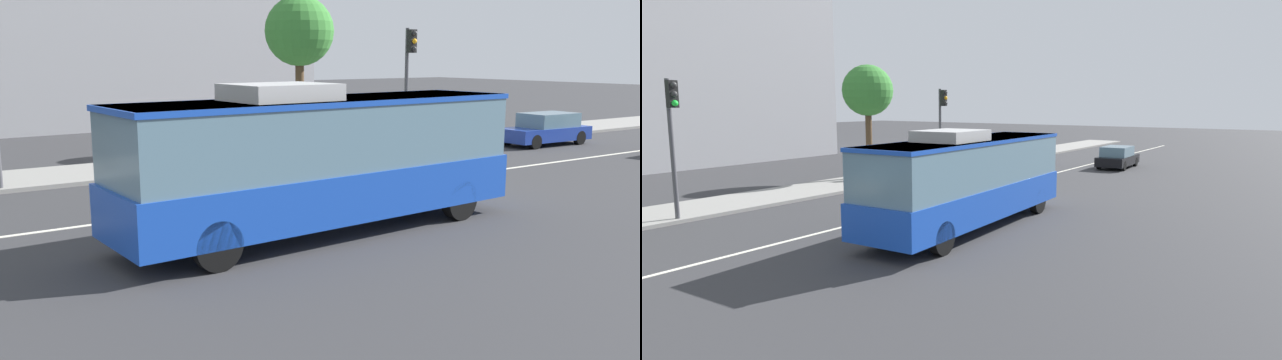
{
  "view_description": "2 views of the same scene",
  "coord_description": "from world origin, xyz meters",
  "views": [
    {
      "loc": [
        -11.78,
        -16.21,
        4.05
      ],
      "look_at": [
        -2.84,
        -2.78,
        1.05
      ],
      "focal_mm": 37.6,
      "sensor_mm": 36.0,
      "label": 1
    },
    {
      "loc": [
        -18.18,
        -13.71,
        4.32
      ],
      "look_at": [
        -2.78,
        -2.94,
        1.55
      ],
      "focal_mm": 29.24,
      "sensor_mm": 36.0,
      "label": 2
    }
  ],
  "objects": [
    {
      "name": "ground_plane",
      "position": [
        0.0,
        0.0,
        0.0
      ],
      "size": [
        160.0,
        160.0,
        0.0
      ],
      "primitive_type": "plane",
      "color": "#333335"
    },
    {
      "name": "sidewalk_kerb",
      "position": [
        0.0,
        7.05,
        0.07
      ],
      "size": [
        80.0,
        3.64,
        0.14
      ],
      "primitive_type": "cube",
      "color": "gray",
      "rests_on": "ground_plane"
    },
    {
      "name": "lane_centre_line",
      "position": [
        0.0,
        0.0,
        0.01
      ],
      "size": [
        76.0,
        0.16,
        0.01
      ],
      "primitive_type": "cube",
      "color": "silver",
      "rests_on": "ground_plane"
    },
    {
      "name": "transit_bus",
      "position": [
        -3.29,
        -3.62,
        1.81
      ],
      "size": [
        10.12,
        3.04,
        3.46
      ],
      "rotation": [
        0.0,
        0.0,
        0.05
      ],
      "color": "#1947B7",
      "rests_on": "ground_plane"
    },
    {
      "name": "sedan_blue",
      "position": [
        13.93,
        3.62,
        0.72
      ],
      "size": [
        4.56,
        1.96,
        1.46
      ],
      "rotation": [
        0.0,
        0.0,
        3.11
      ],
      "color": "#1E3899",
      "rests_on": "ground_plane"
    },
    {
      "name": "traffic_light_mid_block",
      "position": [
        7.23,
        5.54,
        3.56
      ],
      "size": [
        0.33,
        0.62,
        5.2
      ],
      "rotation": [
        0.0,
        0.0,
        -1.54
      ],
      "color": "#47474C",
      "rests_on": "ground_plane"
    },
    {
      "name": "street_tree_kerbside_centre",
      "position": [
        3.08,
        7.62,
        4.99
      ],
      "size": [
        2.86,
        2.86,
        6.48
      ],
      "color": "#4C3823",
      "rests_on": "ground_plane"
    }
  ]
}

